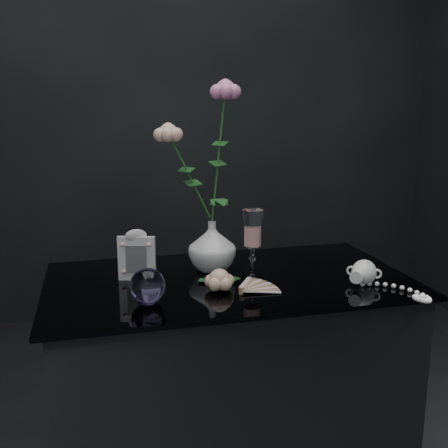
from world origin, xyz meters
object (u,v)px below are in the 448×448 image
object	(u,v)px
vase	(212,246)
picture_frame	(137,255)
wine_glass	(253,244)
paperweight	(148,285)
pearl_jar	(364,271)
loose_rose	(219,280)

from	to	relation	value
vase	picture_frame	distance (m)	0.23
vase	wine_glass	xyz separation A→B (m)	(0.10, -0.09, 0.02)
wine_glass	paperweight	distance (m)	0.35
paperweight	pearl_jar	bearing A→B (deg)	-0.11
picture_frame	loose_rose	size ratio (longest dim) A/B	0.84
picture_frame	pearl_jar	distance (m)	0.65
picture_frame	paperweight	size ratio (longest dim) A/B	1.65
vase	pearl_jar	distance (m)	0.45
vase	wine_glass	size ratio (longest dim) A/B	0.75
picture_frame	pearl_jar	size ratio (longest dim) A/B	0.59
wine_glass	vase	bearing A→B (deg)	137.30
paperweight	pearl_jar	size ratio (longest dim) A/B	0.36
picture_frame	loose_rose	xyz separation A→B (m)	(0.21, -0.15, -0.04)
loose_rose	picture_frame	bearing A→B (deg)	136.03
vase	wine_glass	bearing A→B (deg)	-42.70
picture_frame	loose_rose	world-z (taller)	picture_frame
pearl_jar	wine_glass	bearing A→B (deg)	-168.03
loose_rose	vase	bearing A→B (deg)	74.34
vase	pearl_jar	xyz separation A→B (m)	(0.39, -0.23, -0.04)
vase	paperweight	xyz separation A→B (m)	(-0.22, -0.23, -0.03)
vase	pearl_jar	world-z (taller)	vase
picture_frame	wine_glass	bearing A→B (deg)	6.81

